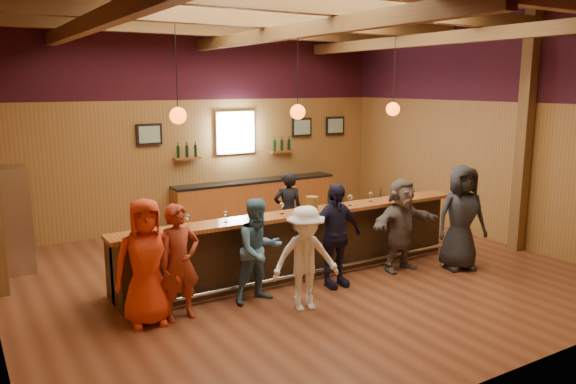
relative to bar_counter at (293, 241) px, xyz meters
name	(u,v)px	position (x,y,z in m)	size (l,w,h in m)	color
room	(296,79)	(-0.02, -0.09, 2.69)	(9.04, 9.00, 4.52)	#5E2D18
bar_counter	(293,241)	(0.00, 0.00, 0.00)	(6.30, 1.07, 1.11)	black
back_bar_cabinet	(256,200)	(1.18, 3.57, -0.05)	(4.00, 0.52, 0.95)	brown
window	(235,133)	(0.78, 3.80, 1.53)	(0.95, 0.09, 0.95)	silver
framed_pictures	(268,129)	(1.65, 3.79, 1.58)	(5.35, 0.05, 0.45)	black
wine_shelves	(237,152)	(0.78, 3.73, 1.10)	(3.00, 0.18, 0.30)	brown
pendant_lights	(298,112)	(-0.02, -0.15, 2.19)	(4.24, 0.24, 1.37)	black
stainless_fridge	(7,220)	(-4.12, 2.45, 0.38)	(0.70, 0.70, 1.80)	silver
customer_orange	(146,262)	(-2.77, -0.82, 0.33)	(0.83, 0.54, 1.70)	red
customer_redvest	(179,262)	(-2.35, -0.89, 0.27)	(0.58, 0.38, 1.59)	maroon
customer_denim	(259,250)	(-1.13, -0.88, 0.25)	(0.75, 0.58, 1.54)	teal
customer_white	(305,258)	(-0.73, -1.49, 0.23)	(0.97, 0.55, 1.49)	white
customer_navy	(335,235)	(0.17, -0.94, 0.30)	(0.96, 0.40, 1.64)	black
customer_brown	(401,225)	(1.60, -0.89, 0.28)	(1.48, 0.47, 1.60)	#60564D
customer_dark	(461,218)	(2.53, -1.36, 0.38)	(0.88, 0.57, 1.80)	black
bartender	(288,211)	(0.57, 1.12, 0.24)	(0.55, 0.36, 1.51)	black
ice_bucket	(312,203)	(0.17, -0.30, 0.70)	(0.20, 0.20, 0.22)	brown
bottle_a	(329,199)	(0.56, -0.24, 0.71)	(0.07, 0.07, 0.32)	black
bottle_b	(330,198)	(0.60, -0.22, 0.73)	(0.08, 0.08, 0.36)	black
glass_a	(142,226)	(-2.69, -0.40, 0.71)	(0.08, 0.08, 0.17)	silver
glass_b	(188,217)	(-1.97, -0.28, 0.72)	(0.08, 0.08, 0.18)	silver
glass_c	(226,214)	(-1.40, -0.34, 0.71)	(0.08, 0.08, 0.17)	silver
glass_d	(257,210)	(-0.90, -0.41, 0.72)	(0.08, 0.08, 0.19)	silver
glass_e	(282,206)	(-0.40, -0.30, 0.72)	(0.08, 0.08, 0.19)	silver
glass_f	(350,198)	(0.89, -0.38, 0.72)	(0.08, 0.08, 0.19)	silver
glass_g	(371,195)	(1.42, -0.29, 0.71)	(0.08, 0.08, 0.17)	silver
glass_h	(394,193)	(1.85, -0.42, 0.72)	(0.08, 0.08, 0.19)	silver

